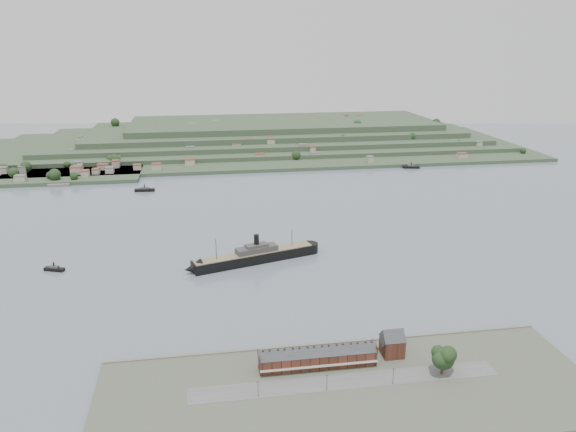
{
  "coord_description": "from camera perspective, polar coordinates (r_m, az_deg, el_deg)",
  "views": [
    {
      "loc": [
        -60.12,
        -390.7,
        149.24
      ],
      "look_at": [
        8.08,
        30.0,
        11.95
      ],
      "focal_mm": 35.0,
      "sensor_mm": 36.0,
      "label": 1
    }
  ],
  "objects": [
    {
      "name": "steamship",
      "position": [
        387.13,
        -3.77,
        -4.16
      ],
      "size": [
        96.5,
        38.41,
        23.74
      ],
      "color": "black",
      "rests_on": "ground"
    },
    {
      "name": "gabled_building",
      "position": [
        281.01,
        10.55,
        -12.61
      ],
      "size": [
        10.4,
        10.18,
        14.09
      ],
      "color": "#402316",
      "rests_on": "ground"
    },
    {
      "name": "ground",
      "position": [
        422.53,
        -0.43,
        -2.83
      ],
      "size": [
        1400.0,
        1400.0,
        0.0
      ],
      "primitive_type": "plane",
      "color": "slate",
      "rests_on": "ground"
    },
    {
      "name": "ferry_east",
      "position": [
        679.63,
        12.4,
        4.9
      ],
      "size": [
        20.13,
        9.18,
        7.29
      ],
      "color": "black",
      "rests_on": "ground"
    },
    {
      "name": "near_shore",
      "position": [
        259.19,
        6.19,
        -17.14
      ],
      "size": [
        220.0,
        80.0,
        2.6
      ],
      "color": "#4C5142",
      "rests_on": "ground"
    },
    {
      "name": "fig_tree",
      "position": [
        270.64,
        15.6,
        -13.69
      ],
      "size": [
        12.67,
        10.97,
        14.14
      ],
      "color": "#402F1D",
      "rests_on": "ground"
    },
    {
      "name": "ferry_west",
      "position": [
        582.18,
        -14.36,
        2.61
      ],
      "size": [
        19.96,
        6.96,
        7.35
      ],
      "color": "black",
      "rests_on": "ground"
    },
    {
      "name": "far_peninsula",
      "position": [
        800.6,
        -2.79,
        7.96
      ],
      "size": [
        760.0,
        309.0,
        30.0
      ],
      "color": "#334830",
      "rests_on": "ground"
    },
    {
      "name": "terrace_row",
      "position": [
        269.03,
        3.04,
        -14.13
      ],
      "size": [
        55.6,
        9.8,
        11.07
      ],
      "color": "#402316",
      "rests_on": "ground"
    },
    {
      "name": "tugboat",
      "position": [
        405.53,
        -22.65,
        -4.97
      ],
      "size": [
        14.18,
        8.23,
        6.19
      ],
      "color": "black",
      "rests_on": "ground"
    }
  ]
}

